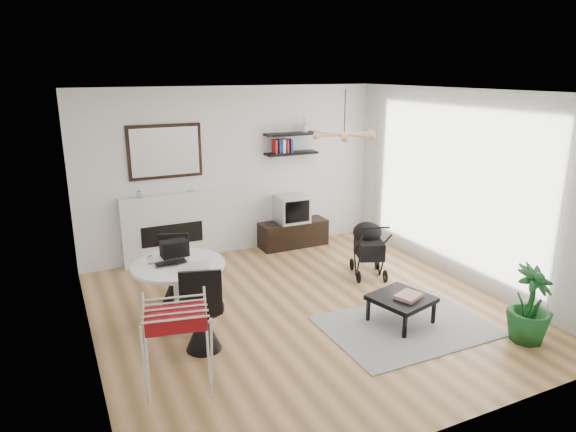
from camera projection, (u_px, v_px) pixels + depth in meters
name	position (u px, v px, depth m)	size (l,w,h in m)	color
floor	(304.00, 310.00, 6.50)	(5.00, 5.00, 0.00)	olive
ceiling	(306.00, 92.00, 5.76)	(5.00, 5.00, 0.00)	white
wall_back	(234.00, 171.00, 8.30)	(5.00, 5.00, 0.00)	white
wall_left	(82.00, 235.00, 5.10)	(5.00, 5.00, 0.00)	white
wall_right	(464.00, 188.00, 7.17)	(5.00, 5.00, 0.00)	white
sheer_curtain	(448.00, 185.00, 7.30)	(0.04, 3.60, 2.60)	white
fireplace	(170.00, 220.00, 7.97)	(1.50, 0.17, 2.16)	white
shelf_lower	(291.00, 153.00, 8.52)	(0.90, 0.25, 0.04)	black
shelf_upper	(291.00, 134.00, 8.43)	(0.90, 0.25, 0.04)	black
pendant_lamp	(344.00, 135.00, 6.46)	(0.90, 0.90, 0.10)	tan
tv_console	(293.00, 234.00, 8.82)	(1.18, 0.41, 0.44)	black
crt_tv	(292.00, 209.00, 8.68)	(0.53, 0.46, 0.46)	silver
dining_table	(180.00, 285.00, 5.98)	(1.07, 1.07, 0.79)	white
laptop	(172.00, 264.00, 5.84)	(0.36, 0.23, 0.03)	black
black_bag	(174.00, 248.00, 6.13)	(0.32, 0.19, 0.19)	black
newspaper	(196.00, 265.00, 5.85)	(0.31, 0.26, 0.01)	silver
drinking_glass	(150.00, 260.00, 5.90)	(0.06, 0.06, 0.09)	white
chair_far	(174.00, 282.00, 6.67)	(0.46, 0.48, 0.89)	black
chair_near	(203.00, 323.00, 5.50)	(0.51, 0.53, 1.00)	black
drying_rack	(178.00, 350.00, 4.67)	(0.71, 0.68, 0.92)	white
stroller	(368.00, 250.00, 7.56)	(0.65, 0.79, 0.87)	black
rug	(407.00, 326.00, 6.09)	(1.93, 1.39, 0.01)	gray
coffee_table	(401.00, 299.00, 6.10)	(0.78, 0.78, 0.33)	black
magazines	(409.00, 296.00, 6.05)	(0.30, 0.24, 0.04)	#BB2F2E
potted_plant	(531.00, 305.00, 5.66)	(0.49, 0.49, 0.88)	#17521F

